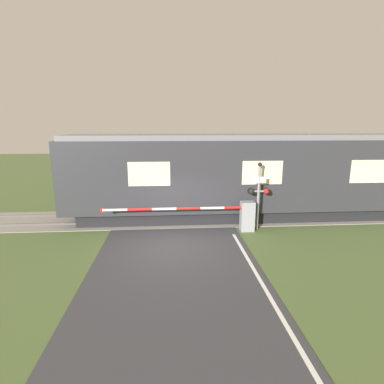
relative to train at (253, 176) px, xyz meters
The scene contains 5 objects.
ground_plane 5.77m from the train, 138.87° to the right, with size 80.00×80.00×0.00m, color #4C6033.
track_bed 4.56m from the train, behind, with size 36.00×3.20×0.13m.
train is the anchor object (origin of this frame).
crossing_barrier 2.80m from the train, 123.24° to the right, with size 6.69×0.44×1.34m.
signal_post 1.97m from the train, 98.20° to the right, with size 0.97×0.26×3.05m.
Camera 1 is at (-0.10, -11.02, 4.64)m, focal length 28.00 mm.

